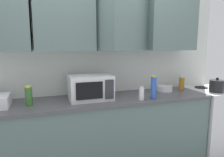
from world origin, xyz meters
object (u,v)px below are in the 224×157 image
at_px(bottle_green_oil, 29,96).
at_px(stove_range, 215,119).
at_px(kettle, 217,85).
at_px(bowl_ceramic_small, 164,88).
at_px(bottle_blue_cleaner, 154,88).
at_px(bottle_amber_vinegar, 182,83).
at_px(bottle_white_jar, 142,94).
at_px(microwave, 90,87).

bearing_deg(bottle_green_oil, stove_range, 0.66).
xyz_separation_m(kettle, bowl_ceramic_small, (-0.63, 0.26, -0.05)).
distance_m(bottle_blue_cleaner, bottle_amber_vinegar, 0.70).
height_order(kettle, bottle_white_jar, kettle).
distance_m(stove_range, microwave, 1.93).
height_order(bottle_amber_vinegar, bowl_ceramic_small, bottle_amber_vinegar).
bearing_deg(bottle_green_oil, bottle_white_jar, -7.87).
distance_m(bottle_green_oil, bowl_ceramic_small, 1.71).
distance_m(kettle, bottle_blue_cleaner, 0.98).
xyz_separation_m(bottle_green_oil, bottle_white_jar, (1.19, -0.17, -0.03)).
relative_size(stove_range, microwave, 1.90).
bearing_deg(kettle, stove_range, 39.47).
relative_size(stove_range, bowl_ceramic_small, 4.39).
xyz_separation_m(kettle, microwave, (-1.67, 0.17, 0.05)).
bearing_deg(bottle_amber_vinegar, bottle_white_jar, -157.89).
relative_size(bottle_green_oil, bowl_ceramic_small, 1.00).
bearing_deg(bottle_green_oil, microwave, 5.03).
distance_m(bottle_amber_vinegar, bowl_ceramic_small, 0.28).
distance_m(stove_range, bottle_blue_cleaner, 1.30).
height_order(kettle, microwave, microwave).
bearing_deg(bottle_blue_cleaner, stove_range, 9.55).
bearing_deg(bottle_white_jar, bowl_ceramic_small, 32.21).
distance_m(kettle, microwave, 1.68).
relative_size(stove_range, bottle_green_oil, 4.40).
relative_size(stove_range, kettle, 4.89).
bearing_deg(stove_range, bottle_blue_cleaner, -170.45).
xyz_separation_m(stove_range, bowl_ceramic_small, (-0.80, 0.12, 0.49)).
height_order(bottle_green_oil, bottle_white_jar, bottle_green_oil).
height_order(stove_range, bottle_white_jar, bottle_white_jar).
distance_m(stove_range, bowl_ceramic_small, 0.94).
height_order(microwave, bowl_ceramic_small, microwave).
bearing_deg(kettle, bottle_amber_vinegar, 144.00).
height_order(bottle_blue_cleaner, bowl_ceramic_small, bottle_blue_cleaner).
distance_m(kettle, bowl_ceramic_small, 0.68).
bearing_deg(stove_range, bowl_ceramic_small, 171.20).
height_order(bottle_blue_cleaner, bottle_green_oil, bottle_blue_cleaner).
xyz_separation_m(stove_range, bottle_green_oil, (-2.50, -0.03, 0.55)).
xyz_separation_m(stove_range, bottle_amber_vinegar, (-0.53, 0.12, 0.54)).
xyz_separation_m(microwave, bottle_white_jar, (0.54, -0.22, -0.07)).
relative_size(bottle_green_oil, bottle_amber_vinegar, 1.07).
relative_size(kettle, bottle_amber_vinegar, 0.96).
bearing_deg(bottle_green_oil, bottle_blue_cleaner, -6.98).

